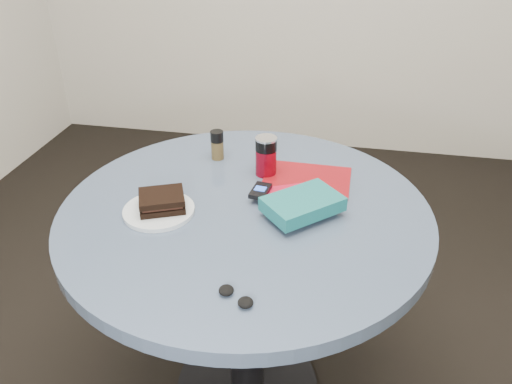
% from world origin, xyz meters
% --- Properties ---
extents(table, '(1.00, 1.00, 0.75)m').
position_xyz_m(table, '(0.00, 0.00, 0.59)').
color(table, black).
rests_on(table, ground).
extents(plate, '(0.25, 0.25, 0.01)m').
position_xyz_m(plate, '(-0.22, -0.07, 0.76)').
color(plate, silver).
rests_on(plate, table).
extents(sandwich, '(0.15, 0.14, 0.04)m').
position_xyz_m(sandwich, '(-0.21, -0.06, 0.78)').
color(sandwich, black).
rests_on(sandwich, plate).
extents(soda_can, '(0.07, 0.07, 0.12)m').
position_xyz_m(soda_can, '(0.02, 0.19, 0.81)').
color(soda_can, maroon).
rests_on(soda_can, table).
extents(pepper_grinder, '(0.05, 0.05, 0.09)m').
position_xyz_m(pepper_grinder, '(-0.14, 0.26, 0.80)').
color(pepper_grinder, '#4E3F21').
rests_on(pepper_grinder, table).
extents(magazine, '(0.26, 0.19, 0.00)m').
position_xyz_m(magazine, '(0.15, 0.18, 0.75)').
color(magazine, maroon).
rests_on(magazine, table).
extents(red_book, '(0.18, 0.16, 0.01)m').
position_xyz_m(red_book, '(0.12, 0.06, 0.76)').
color(red_book, '#A90D29').
rests_on(red_book, magazine).
extents(novel, '(0.23, 0.22, 0.04)m').
position_xyz_m(novel, '(0.16, -0.01, 0.79)').
color(novel, '#145D60').
rests_on(novel, red_book).
extents(mp3_player, '(0.05, 0.08, 0.01)m').
position_xyz_m(mp3_player, '(0.03, 0.05, 0.77)').
color(mp3_player, black).
rests_on(mp3_player, red_book).
extents(headphones, '(0.09, 0.07, 0.02)m').
position_xyz_m(headphones, '(0.06, -0.35, 0.76)').
color(headphones, black).
rests_on(headphones, table).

